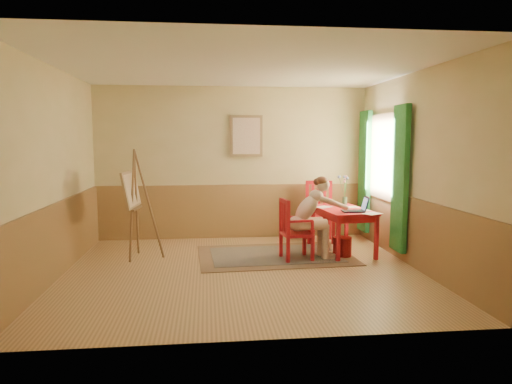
{
  "coord_description": "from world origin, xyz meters",
  "views": [
    {
      "loc": [
        -0.49,
        -6.25,
        1.83
      ],
      "look_at": [
        0.25,
        0.55,
        1.05
      ],
      "focal_mm": 32.14,
      "sensor_mm": 36.0,
      "label": 1
    }
  ],
  "objects": [
    {
      "name": "papers",
      "position": [
        1.81,
        0.79,
        0.72
      ],
      "size": [
        0.9,
        1.07,
        0.0
      ],
      "color": "white",
      "rests_on": "table"
    },
    {
      "name": "window",
      "position": [
        2.42,
        1.1,
        1.35
      ],
      "size": [
        0.12,
        2.01,
        2.2
      ],
      "color": "white",
      "rests_on": "room"
    },
    {
      "name": "easel",
      "position": [
        -1.61,
        0.91,
        1.0
      ],
      "size": [
        0.59,
        0.76,
        1.69
      ],
      "color": "brown",
      "rests_on": "room"
    },
    {
      "name": "wall_portrait",
      "position": [
        0.25,
        2.2,
        1.9
      ],
      "size": [
        0.6,
        0.05,
        0.76
      ],
      "color": "#91724B",
      "rests_on": "room"
    },
    {
      "name": "room",
      "position": [
        0.0,
        0.0,
        1.4
      ],
      "size": [
        5.04,
        4.54,
        2.84
      ],
      "color": "tan",
      "rests_on": "ground"
    },
    {
      "name": "laptop",
      "position": [
        1.83,
        0.58,
        0.77
      ],
      "size": [
        0.4,
        0.26,
        0.24
      ],
      "color": "#1E2338",
      "rests_on": "table"
    },
    {
      "name": "vase",
      "position": [
        1.87,
        1.35,
        0.96
      ],
      "size": [
        0.18,
        0.27,
        0.51
      ],
      "color": "#3F724C",
      "rests_on": "table"
    },
    {
      "name": "chair_back",
      "position": [
        1.54,
        1.75,
        0.54
      ],
      "size": [
        0.54,
        0.56,
        1.09
      ],
      "color": "red",
      "rests_on": "room"
    },
    {
      "name": "rug",
      "position": [
        0.58,
        0.78,
        0.01
      ],
      "size": [
        2.48,
        1.72,
        0.02
      ],
      "color": "#8C7251",
      "rests_on": "room"
    },
    {
      "name": "chair_left",
      "position": [
        0.82,
        0.5,
        0.47
      ],
      "size": [
        0.48,
        0.47,
        0.94
      ],
      "color": "red",
      "rests_on": "room"
    },
    {
      "name": "figure",
      "position": [
        1.11,
        0.53,
        0.71
      ],
      "size": [
        0.97,
        0.47,
        1.28
      ],
      "color": "beige",
      "rests_on": "room"
    },
    {
      "name": "wainscot",
      "position": [
        0.0,
        0.8,
        0.5
      ],
      "size": [
        5.0,
        4.5,
        1.0
      ],
      "color": "#A07645",
      "rests_on": "room"
    },
    {
      "name": "wastebasket",
      "position": [
        1.62,
        0.62,
        0.16
      ],
      "size": [
        0.34,
        0.34,
        0.31
      ],
      "primitive_type": "cylinder",
      "rotation": [
        0.0,
        0.0,
        -0.2
      ],
      "color": "#AA1B1F",
      "rests_on": "room"
    },
    {
      "name": "table",
      "position": [
        1.71,
        0.89,
        0.63
      ],
      "size": [
        0.86,
        1.28,
        0.72
      ],
      "color": "red",
      "rests_on": "room"
    }
  ]
}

